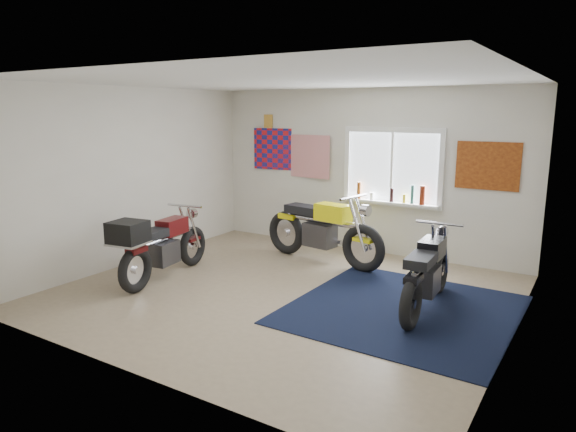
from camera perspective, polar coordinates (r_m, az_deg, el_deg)
The scene contains 10 objects.
ground at distance 6.80m, azimuth -0.49°, elevation -8.51°, with size 5.50×5.50×0.00m, color #9E896B.
room_shell at distance 6.42m, azimuth -0.51°, elevation 5.38°, with size 5.50×5.50×5.50m.
navy_rug at distance 6.39m, azimuth 12.63°, elevation -10.08°, with size 2.50×2.60×0.01m, color black.
window_assembly at distance 8.43m, azimuth 11.48°, elevation 4.80°, with size 1.66×0.17×1.26m.
oil_bottles at distance 8.37m, azimuth 12.09°, elevation 2.38°, with size 1.15×0.09×0.30m.
flag_display at distance 9.50m, azimuth -2.20°, elevation 10.48°, with size 1.60×0.10×1.17m.
triumph_poster at distance 8.04m, azimuth 21.31°, elevation 5.21°, with size 0.90×0.03×0.70m, color #A54C14.
yellow_triumph at distance 8.02m, azimuth 3.82°, elevation -1.71°, with size 2.22×0.68×1.12m.
black_chrome_bike at distance 6.33m, azimuth 15.17°, elevation -6.35°, with size 0.58×1.91×0.98m.
maroon_tourer at distance 7.32m, azimuth -14.19°, elevation -3.19°, with size 0.71×1.93×0.98m.
Camera 1 is at (3.42, -5.38, 2.34)m, focal length 32.00 mm.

